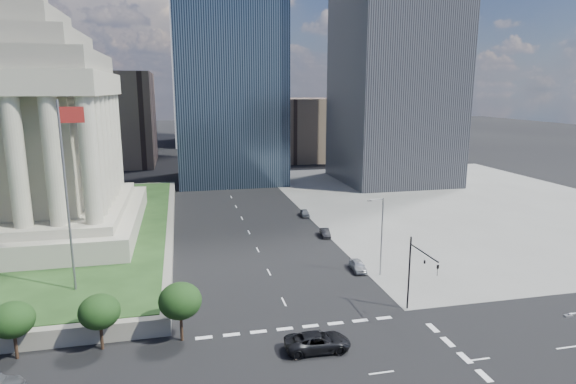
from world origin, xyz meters
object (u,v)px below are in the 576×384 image
object	(u,v)px
war_memorial	(6,100)
pickup_truck	(318,342)
traffic_signal_ne	(418,268)
street_lamp_north	(381,232)
flagpole	(67,187)
parked_sedan_near	(358,266)
parked_sedan_mid	(325,233)
parked_sedan_far	(305,213)

from	to	relation	value
war_memorial	pickup_truck	world-z (taller)	war_memorial
traffic_signal_ne	pickup_truck	distance (m)	13.15
war_memorial	pickup_truck	bearing A→B (deg)	-47.83
street_lamp_north	flagpole	bearing A→B (deg)	-178.37
flagpole	parked_sedan_near	distance (m)	35.51
war_memorial	parked_sedan_mid	xyz separation A→B (m)	(45.50, -5.92, -20.79)
parked_sedan_mid	traffic_signal_ne	bearing A→B (deg)	-80.75
war_memorial	parked_sedan_near	bearing A→B (deg)	-24.87
traffic_signal_ne	street_lamp_north	world-z (taller)	street_lamp_north
traffic_signal_ne	parked_sedan_mid	size ratio (longest dim) A/B	2.17
war_memorial	street_lamp_north	xyz separation A→B (m)	(47.33, -23.00, -15.74)
flagpole	parked_sedan_far	xyz separation A→B (m)	(33.33, 30.85, -12.49)
traffic_signal_ne	parked_sedan_near	size ratio (longest dim) A/B	2.00
parked_sedan_near	parked_sedan_mid	size ratio (longest dim) A/B	1.09
flagpole	parked_sedan_far	distance (m)	47.10
war_memorial	traffic_signal_ne	size ratio (longest dim) A/B	4.88
pickup_truck	parked_sedan_mid	world-z (taller)	pickup_truck
pickup_truck	parked_sedan_near	xyz separation A→B (m)	(10.46, 17.47, -0.14)
war_memorial	flagpole	bearing A→B (deg)	-63.11
pickup_truck	parked_sedan_near	distance (m)	20.36
flagpole	pickup_truck	bearing A→B (deg)	-32.54
parked_sedan_near	parked_sedan_far	bearing A→B (deg)	94.42
flagpole	parked_sedan_far	world-z (taller)	flagpole
war_memorial	street_lamp_north	distance (m)	54.92
parked_sedan_mid	parked_sedan_far	world-z (taller)	parked_sedan_far
traffic_signal_ne	street_lamp_north	xyz separation A→B (m)	(0.83, 11.30, 0.41)
war_memorial	parked_sedan_mid	world-z (taller)	war_memorial
war_memorial	parked_sedan_mid	distance (m)	50.37
war_memorial	pickup_truck	size ratio (longest dim) A/B	6.57
war_memorial	parked_sedan_far	size ratio (longest dim) A/B	10.57
war_memorial	flagpole	distance (m)	28.16
street_lamp_north	pickup_truck	world-z (taller)	street_lamp_north
parked_sedan_near	parked_sedan_far	world-z (taller)	parked_sedan_near
war_memorial	pickup_truck	distance (m)	55.82
traffic_signal_ne	parked_sedan_mid	xyz separation A→B (m)	(-1.00, 28.39, -4.64)
war_memorial	parked_sedan_mid	bearing A→B (deg)	-7.41
pickup_truck	parked_sedan_far	world-z (taller)	pickup_truck
street_lamp_north	parked_sedan_far	distance (m)	30.33
parked_sedan_near	war_memorial	bearing A→B (deg)	159.98
flagpole	parked_sedan_mid	size ratio (longest dim) A/B	5.42
traffic_signal_ne	war_memorial	bearing A→B (deg)	143.58
traffic_signal_ne	flagpole	bearing A→B (deg)	163.29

